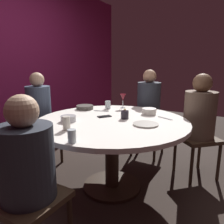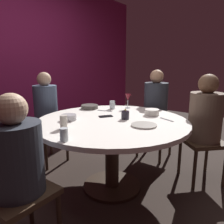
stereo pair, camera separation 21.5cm
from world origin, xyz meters
The scene contains 18 objects.
ground_plane centered at (0.00, 0.00, 0.00)m, with size 8.00×8.00×0.00m, color #2D231E.
dining_table centered at (0.00, 0.00, 0.60)m, with size 1.50×1.50×0.73m.
seated_diner_left centered at (-1.02, 0.00, 0.70)m, with size 0.40×0.40×1.12m.
seated_diner_back centered at (0.00, 1.04, 0.72)m, with size 0.40×0.40×1.18m.
seated_diner_right centered at (0.99, 0.00, 0.73)m, with size 0.40×0.40×1.20m.
seated_diner_front_right centered at (0.71, -0.71, 0.73)m, with size 0.57×0.57×1.18m.
candle_holder centered at (0.10, -0.09, 0.78)m, with size 0.08×0.08×0.10m.
wine_glass centered at (0.58, 0.18, 0.86)m, with size 0.08×0.08×0.18m.
dinner_plate centered at (0.00, -0.36, 0.74)m, with size 0.23×0.23×0.01m, color #B2ADA3.
cell_phone centered at (0.07, 0.13, 0.74)m, with size 0.07×0.14×0.01m, color black.
bowl_serving_large centered at (-0.26, 0.33, 0.76)m, with size 0.15×0.15×0.06m, color #B7B7BC.
bowl_salad_center centered at (0.42, -0.23, 0.77)m, with size 0.15×0.15×0.06m, color silver.
bowl_small_white centered at (0.28, 0.55, 0.76)m, with size 0.21×0.21×0.05m, color #4C4742.
cup_near_candle centered at (0.43, 0.31, 0.78)m, with size 0.07×0.07×0.10m, color silver.
cup_by_left_diner centered at (-0.69, -0.07, 0.78)m, with size 0.06×0.06×0.10m, color silver.
cup_by_right_diner centered at (-0.48, 0.16, 0.79)m, with size 0.06×0.06×0.12m, color beige.
fork_near_plate centered at (0.28, 0.31, 0.74)m, with size 0.02×0.18×0.01m, color #B7B7BC.
knife_near_plate centered at (0.32, -0.44, 0.74)m, with size 0.02×0.18×0.01m, color #B7B7BC.
Camera 1 is at (-1.81, -1.06, 1.29)m, focal length 35.24 mm.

